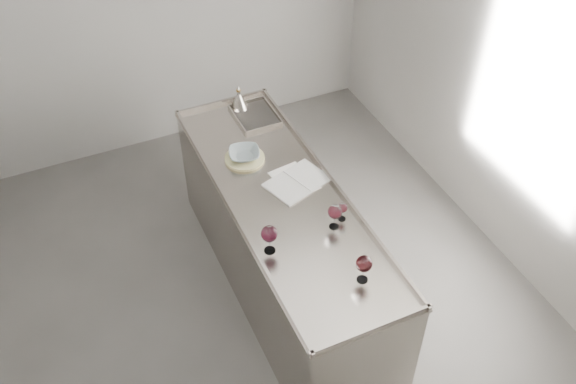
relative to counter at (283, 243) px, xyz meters
name	(u,v)px	position (x,y,z in m)	size (l,w,h in m)	color
room_shell	(224,195)	(-0.50, -0.30, 0.93)	(4.54, 5.04, 2.84)	#585653
counter	(283,243)	(0.00, 0.00, 0.00)	(0.77, 2.42, 0.97)	gray
wine_glass_left	(269,234)	(-0.28, -0.41, 0.61)	(0.10, 0.10, 0.20)	white
wine_glass_middle	(364,264)	(0.13, -0.85, 0.60)	(0.10, 0.10, 0.19)	white
wine_glass_right	(335,212)	(0.18, -0.40, 0.60)	(0.09, 0.09, 0.18)	white
wine_glass_small	(342,208)	(0.26, -0.35, 0.56)	(0.07, 0.07, 0.13)	white
notebook	(297,182)	(0.15, 0.09, 0.47)	(0.48, 0.40, 0.02)	white
loose_paper_top	(294,180)	(0.14, 0.11, 0.47)	(0.23, 0.33, 0.00)	white
trivet	(245,158)	(-0.09, 0.47, 0.48)	(0.29, 0.29, 0.02)	#D3C988
ceramic_bowl	(244,154)	(-0.09, 0.47, 0.52)	(0.22, 0.22, 0.05)	#89999F
wine_funnel	(239,101)	(0.11, 1.08, 0.53)	(0.14, 0.14, 0.21)	#A59D93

